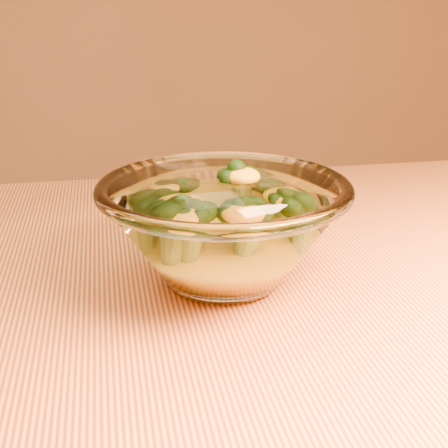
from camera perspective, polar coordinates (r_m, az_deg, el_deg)
name	(u,v)px	position (r m, az deg, el deg)	size (l,w,h in m)	color
table	(240,376)	(0.65, 1.43, -13.68)	(1.20, 0.80, 0.75)	gold
glass_bowl	(224,229)	(0.59, 0.00, -0.47)	(0.24, 0.24, 0.11)	white
cheese_sauce	(224,251)	(0.60, 0.00, -2.47)	(0.14, 0.14, 0.04)	yellow
broccoli_heap	(220,211)	(0.59, -0.33, 1.17)	(0.15, 0.14, 0.07)	black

